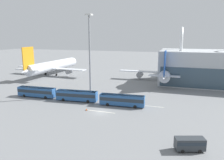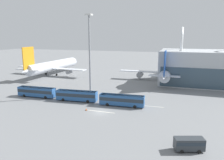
# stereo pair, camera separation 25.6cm
# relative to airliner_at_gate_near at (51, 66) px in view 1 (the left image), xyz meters

# --- Properties ---
(ground_plane) EXTENTS (440.00, 440.00, 0.00)m
(ground_plane) POSITION_rel_airliner_at_gate_near_xyz_m (44.15, -44.96, -4.84)
(ground_plane) COLOR slate
(airliner_at_gate_near) EXTENTS (39.84, 44.33, 15.54)m
(airliner_at_gate_near) POSITION_rel_airliner_at_gate_near_xyz_m (0.00, 0.00, 0.00)
(airliner_at_gate_near) COLOR silver
(airliner_at_gate_near) RESTS_ON ground_plane
(airliner_at_gate_far) EXTENTS (43.96, 43.57, 14.88)m
(airliner_at_gate_far) POSITION_rel_airliner_at_gate_near_xyz_m (58.41, 3.76, -0.17)
(airliner_at_gate_far) COLOR silver
(airliner_at_gate_far) RESTS_ON ground_plane
(shuttle_bus_0) EXTENTS (13.42, 3.05, 3.37)m
(shuttle_bus_0) POSITION_rel_airliner_at_gate_near_xyz_m (18.22, -37.44, -2.86)
(shuttle_bus_0) COLOR #285693
(shuttle_bus_0) RESTS_ON ground_plane
(shuttle_bus_1) EXTENTS (13.51, 3.69, 3.37)m
(shuttle_bus_1) POSITION_rel_airliner_at_gate_near_xyz_m (33.30, -37.45, -2.86)
(shuttle_bus_1) COLOR #285693
(shuttle_bus_1) RESTS_ON ground_plane
(shuttle_bus_2) EXTENTS (13.46, 3.31, 3.37)m
(shuttle_bus_2) POSITION_rel_airliner_at_gate_near_xyz_m (48.38, -37.85, -2.86)
(shuttle_bus_2) COLOR #285693
(shuttle_bus_2) RESTS_ON ground_plane
(service_van_foreground) EXTENTS (5.69, 3.57, 2.47)m
(service_van_foreground) POSITION_rel_airliner_at_gate_near_xyz_m (66.85, -58.81, -3.39)
(service_van_foreground) COLOR #2D3338
(service_van_foreground) RESTS_ON ground_plane
(floodlight_mast) EXTENTS (2.12, 2.12, 27.58)m
(floodlight_mast) POSITION_rel_airliner_at_gate_near_xyz_m (34.68, -29.59, 11.55)
(floodlight_mast) COLOR gray
(floodlight_mast) RESTS_ON ground_plane
(lane_stripe_0) EXTENTS (10.05, 2.91, 0.01)m
(lane_stripe_0) POSITION_rel_airliner_at_gate_near_xyz_m (49.29, -37.27, -4.83)
(lane_stripe_0) COLOR silver
(lane_stripe_0) RESTS_ON ground_plane
(lane_stripe_2) EXTENTS (8.66, 0.37, 0.01)m
(lane_stripe_2) POSITION_rel_airliner_at_gate_near_xyz_m (43.91, -44.29, -4.83)
(lane_stripe_2) COLOR silver
(lane_stripe_2) RESTS_ON ground_plane
(lane_stripe_3) EXTENTS (6.53, 0.36, 0.01)m
(lane_stripe_3) POSITION_rel_airliner_at_gate_near_xyz_m (57.18, -35.44, -4.83)
(lane_stripe_3) COLOR silver
(lane_stripe_3) RESTS_ON ground_plane
(traffic_cone_0) EXTENTS (0.63, 0.63, 0.59)m
(traffic_cone_0) POSITION_rel_airliner_at_gate_near_xyz_m (39.84, -44.59, -4.55)
(traffic_cone_0) COLOR black
(traffic_cone_0) RESTS_ON ground_plane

